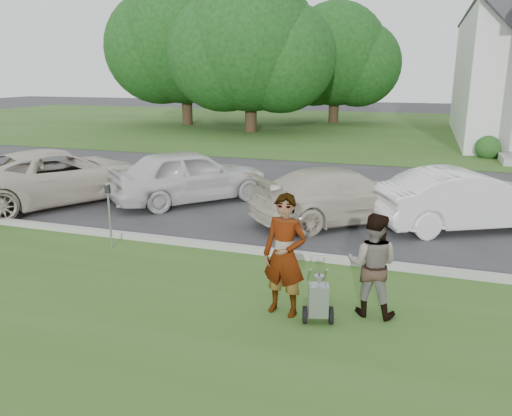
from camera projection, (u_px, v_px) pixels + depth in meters
The scene contains 15 objects.
ground at pixel (271, 266), 9.91m from camera, with size 120.00×120.00×0.00m, color #333335.
grass_strip at pixel (212, 340), 7.16m from camera, with size 80.00×7.00×0.01m, color #33561D.
church_lawn at pixel (383, 128), 34.64m from camera, with size 80.00×30.00×0.01m, color #33561D.
curb at pixel (279, 253), 10.40m from camera, with size 80.00×0.18×0.15m, color #9E9E93.
tree_left at pixel (250, 50), 31.16m from camera, with size 10.63×8.40×9.71m.
tree_far at pixel (185, 44), 35.58m from camera, with size 11.64×9.20×10.73m.
tree_back at pixel (336, 59), 37.36m from camera, with size 9.61×7.60×8.89m.
striping_cart at pixel (318, 301), 7.56m from camera, with size 0.61×0.98×0.85m.
person_left at pixel (285, 256), 7.71m from camera, with size 0.71×0.46×1.94m, color #999999.
person_right at pixel (372, 266), 7.71m from camera, with size 0.80×0.63×1.65m, color #999999.
parking_meter_near at pixel (109, 208), 10.71m from camera, with size 0.10×0.09×1.44m.
car_a at pixel (58, 176), 14.67m from camera, with size 2.61×5.66×1.57m, color beige.
car_b at pixel (190, 175), 14.69m from camera, with size 1.87×4.66×1.59m, color silver.
car_c at pixel (341, 195), 12.77m from camera, with size 1.93×4.75×1.38m, color beige.
car_d at pixel (466, 199), 12.15m from camera, with size 1.55×4.44×1.46m, color silver.
Camera 1 is at (2.63, -8.89, 3.70)m, focal length 35.00 mm.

